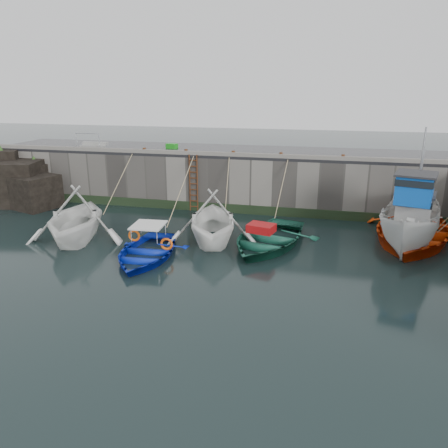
% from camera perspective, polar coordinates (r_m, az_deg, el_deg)
% --- Properties ---
extents(ground, '(120.00, 120.00, 0.00)m').
position_cam_1_polar(ground, '(15.62, -7.70, -8.44)').
color(ground, black).
rests_on(ground, ground).
extents(quay_back, '(30.00, 5.00, 3.00)m').
position_cam_1_polar(quay_back, '(26.61, 1.80, 6.08)').
color(quay_back, slate).
rests_on(quay_back, ground).
extents(road_back, '(30.00, 5.00, 0.16)m').
position_cam_1_polar(road_back, '(26.34, 1.84, 9.45)').
color(road_back, black).
rests_on(road_back, quay_back).
extents(kerb_back, '(30.00, 0.30, 0.20)m').
position_cam_1_polar(kerb_back, '(24.04, 0.69, 9.11)').
color(kerb_back, slate).
rests_on(kerb_back, road_back).
extents(algae_back, '(30.00, 0.08, 0.50)m').
position_cam_1_polar(algae_back, '(24.49, 0.57, 2.06)').
color(algae_back, black).
rests_on(algae_back, ground).
extents(rock_outcrop, '(5.85, 4.24, 3.41)m').
position_cam_1_polar(rock_outcrop, '(29.18, -25.51, 4.92)').
color(rock_outcrop, black).
rests_on(rock_outcrop, ground).
extents(ladder, '(0.51, 0.08, 3.20)m').
position_cam_1_polar(ladder, '(24.63, -4.01, 5.33)').
color(ladder, '#3F1E0F').
rests_on(ladder, ground).
extents(boat_near_white, '(5.85, 6.37, 2.82)m').
position_cam_1_polar(boat_near_white, '(21.35, -18.56, -1.96)').
color(boat_near_white, white).
rests_on(boat_near_white, ground).
extents(boat_near_white_rope, '(0.04, 4.42, 3.10)m').
position_cam_1_polar(boat_near_white_rope, '(24.89, -13.47, 1.23)').
color(boat_near_white_rope, tan).
rests_on(boat_near_white_rope, ground).
extents(boat_near_blue, '(3.63, 4.85, 0.96)m').
position_cam_1_polar(boat_near_blue, '(18.54, -10.14, -4.25)').
color(boat_near_blue, '#0C27BA').
rests_on(boat_near_blue, ground).
extents(boat_near_blue_rope, '(0.04, 5.48, 3.10)m').
position_cam_1_polar(boat_near_blue_rope, '(22.85, -5.31, 0.18)').
color(boat_near_blue_rope, tan).
rests_on(boat_near_blue_rope, ground).
extents(boat_near_blacktrim, '(5.56, 6.06, 2.69)m').
position_cam_1_polar(boat_near_blacktrim, '(20.07, -1.53, -2.25)').
color(boat_near_blacktrim, white).
rests_on(boat_near_blacktrim, ground).
extents(boat_near_blacktrim_rope, '(0.04, 3.48, 3.10)m').
position_cam_1_polar(boat_near_blacktrim_rope, '(23.44, 0.77, 0.71)').
color(boat_near_blacktrim_rope, tan).
rests_on(boat_near_blacktrim_rope, ground).
extents(boat_near_navy, '(5.17, 6.34, 1.15)m').
position_cam_1_polar(boat_near_navy, '(19.70, 5.70, -2.72)').
color(boat_near_navy, '#195A46').
rests_on(boat_near_navy, ground).
extents(boat_near_navy_rope, '(0.04, 3.41, 3.10)m').
position_cam_1_polar(boat_near_navy_rope, '(23.09, 6.94, 0.31)').
color(boat_near_navy_rope, tan).
rests_on(boat_near_navy_rope, ground).
extents(boat_far_white, '(3.93, 6.76, 5.46)m').
position_cam_1_polar(boat_far_white, '(20.83, 23.23, 0.04)').
color(boat_far_white, silver).
rests_on(boat_far_white, ground).
extents(boat_far_orange, '(6.47, 7.92, 4.43)m').
position_cam_1_polar(boat_far_orange, '(21.78, 23.29, -0.84)').
color(boat_far_orange, '#FF430D').
rests_on(boat_far_orange, ground).
extents(fish_crate, '(0.74, 0.56, 0.29)m').
position_cam_1_polar(fish_crate, '(27.22, -6.83, 10.08)').
color(fish_crate, '#1A931B').
rests_on(fish_crate, road_back).
extents(railing, '(1.60, 1.05, 1.00)m').
position_cam_1_polar(railing, '(28.24, -16.65, 9.87)').
color(railing, '#A5A8AD').
rests_on(railing, road_back).
extents(bollard_a, '(0.18, 0.18, 0.28)m').
position_cam_1_polar(bollard_a, '(25.68, -10.36, 9.47)').
color(bollard_a, '#3F1E0F').
rests_on(bollard_a, road_back).
extents(bollard_b, '(0.18, 0.18, 0.28)m').
position_cam_1_polar(bollard_b, '(24.79, -4.98, 9.40)').
color(bollard_b, '#3F1E0F').
rests_on(bollard_b, road_back).
extents(bollard_c, '(0.18, 0.18, 0.28)m').
position_cam_1_polar(bollard_c, '(24.09, 1.22, 9.22)').
color(bollard_c, '#3F1E0F').
rests_on(bollard_c, road_back).
extents(bollard_d, '(0.18, 0.18, 0.28)m').
position_cam_1_polar(bollard_d, '(23.68, 7.45, 8.93)').
color(bollard_d, '#3F1E0F').
rests_on(bollard_d, road_back).
extents(bollard_e, '(0.18, 0.18, 0.28)m').
position_cam_1_polar(bollard_e, '(23.56, 15.29, 8.42)').
color(bollard_e, '#3F1E0F').
rests_on(bollard_e, road_back).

